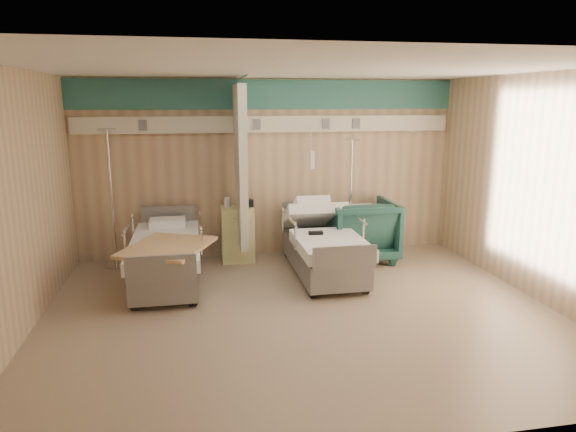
{
  "coord_description": "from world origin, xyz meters",
  "views": [
    {
      "loc": [
        -1.18,
        -5.57,
        2.45
      ],
      "look_at": [
        -0.04,
        0.6,
        1.04
      ],
      "focal_mm": 32.0,
      "sensor_mm": 36.0,
      "label": 1
    }
  ],
  "objects": [
    {
      "name": "ground",
      "position": [
        0.0,
        0.0,
        0.0
      ],
      "size": [
        6.0,
        5.0,
        0.0
      ],
      "primitive_type": "cube",
      "color": "gray",
      "rests_on": "ground"
    },
    {
      "name": "room_walls",
      "position": [
        -0.03,
        0.25,
        1.86
      ],
      "size": [
        6.04,
        5.04,
        2.82
      ],
      "color": "tan",
      "rests_on": "ground"
    },
    {
      "name": "iv_stand_left",
      "position": [
        -2.39,
        2.21,
        0.42
      ],
      "size": [
        0.37,
        0.37,
        2.07
      ],
      "rotation": [
        0.0,
        0.0,
        -0.11
      ],
      "color": "silver",
      "rests_on": "ground"
    },
    {
      "name": "waffle_blanket",
      "position": [
        1.34,
        1.92,
        0.99
      ],
      "size": [
        0.57,
        0.51,
        0.06
      ],
      "primitive_type": "cube",
      "rotation": [
        0.0,
        0.0,
        3.12
      ],
      "color": "white",
      "rests_on": "visitor_armchair"
    },
    {
      "name": "visitor_armchair",
      "position": [
        1.35,
        1.9,
        0.48
      ],
      "size": [
        1.03,
        1.05,
        0.96
      ],
      "primitive_type": "imported",
      "rotation": [
        0.0,
        0.0,
        3.14
      ],
      "color": "#1D4842",
      "rests_on": "ground"
    },
    {
      "name": "bed_right",
      "position": [
        0.6,
        1.3,
        0.32
      ],
      "size": [
        1.0,
        2.16,
        0.63
      ],
      "primitive_type": null,
      "color": "white",
      "rests_on": "ground"
    },
    {
      "name": "white_cup",
      "position": [
        -0.69,
        2.28,
        0.92
      ],
      "size": [
        0.12,
        0.12,
        0.14
      ],
      "primitive_type": "cylinder",
      "rotation": [
        0.0,
        0.0,
        0.23
      ],
      "color": "white",
      "rests_on": "bedside_cabinet"
    },
    {
      "name": "tan_blanket",
      "position": [
        -1.55,
        0.84,
        0.65
      ],
      "size": [
        1.3,
        1.42,
        0.04
      ],
      "primitive_type": "cube",
      "rotation": [
        0.0,
        0.0,
        -0.41
      ],
      "color": "tan",
      "rests_on": "bed_left"
    },
    {
      "name": "bed_left",
      "position": [
        -1.6,
        1.3,
        0.32
      ],
      "size": [
        1.0,
        2.16,
        0.63
      ],
      "primitive_type": null,
      "color": "white",
      "rests_on": "ground"
    },
    {
      "name": "bedside_cabinet",
      "position": [
        -0.55,
        2.2,
        0.42
      ],
      "size": [
        0.5,
        0.48,
        0.85
      ],
      "primitive_type": "cube",
      "color": "#E2DE8D",
      "rests_on": "ground"
    },
    {
      "name": "toiletry_bag",
      "position": [
        -0.42,
        2.18,
        0.91
      ],
      "size": [
        0.25,
        0.2,
        0.12
      ],
      "primitive_type": "cube",
      "rotation": [
        0.0,
        0.0,
        0.32
      ],
      "color": "black",
      "rests_on": "bedside_cabinet"
    },
    {
      "name": "call_remote",
      "position": [
        0.46,
        1.18,
        0.65
      ],
      "size": [
        0.2,
        0.1,
        0.04
      ],
      "primitive_type": "cube",
      "rotation": [
        0.0,
        0.0,
        -0.05
      ],
      "color": "black",
      "rests_on": "bed_right"
    },
    {
      "name": "iv_stand_right",
      "position": [
        1.25,
        2.11,
        0.39
      ],
      "size": [
        0.34,
        0.34,
        1.88
      ],
      "rotation": [
        0.0,
        0.0,
        -0.21
      ],
      "color": "silver",
      "rests_on": "ground"
    }
  ]
}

